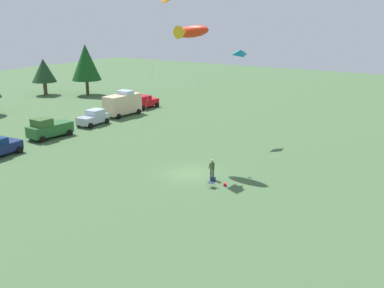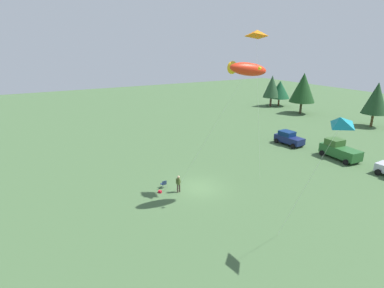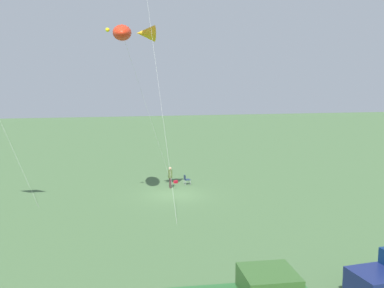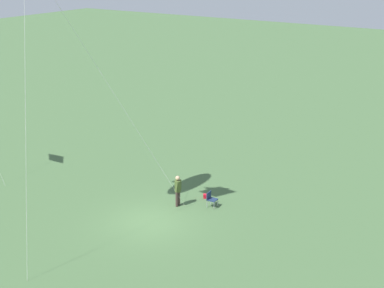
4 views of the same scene
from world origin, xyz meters
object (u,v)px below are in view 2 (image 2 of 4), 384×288
Objects in this scene: folding_chair at (164,184)px; kite_delta_orange at (257,34)px; truck_green_flatbed at (339,150)px; backpack_on_grass at (160,192)px; car_navy_hatch at (289,138)px; kite_large_fish at (245,69)px; person_kite_flyer at (179,183)px; kite_delta_teal at (339,122)px.

folding_chair is 0.05× the size of kite_delta_orange.
truck_green_flatbed is at bearing 93.80° from kite_delta_orange.
backpack_on_grass is 0.02× the size of kite_delta_orange.
car_navy_hatch is at bearing -82.81° from folding_chair.
kite_large_fish is (9.27, -16.13, 10.87)m from car_navy_hatch.
person_kite_flyer is at bearing 64.89° from backpack_on_grass.
kite_large_fish is at bearing -61.52° from kite_delta_orange.
kite_delta_orange reaches higher than kite_delta_teal.
truck_green_flatbed is 20.55m from kite_large_fish.
kite_delta_teal reaches higher than car_navy_hatch.
truck_green_flatbed reaches higher than folding_chair.
car_navy_hatch reaches higher than folding_chair.
car_navy_hatch is 26.33m from kite_delta_teal.
kite_large_fish is (3.63, 4.53, 10.80)m from person_kite_flyer.
car_navy_hatch is 0.44× the size of kite_delta_teal.
kite_delta_teal is (13.02, 4.13, 8.39)m from person_kite_flyer.
kite_delta_teal is at bearing -12.44° from kite_delta_orange.
backpack_on_grass is 17.61m from kite_delta_teal.
truck_green_flatbed reaches higher than person_kite_flyer.
kite_delta_teal is at bearing -164.57° from folding_chair.
person_kite_flyer is 16.03m from kite_delta_teal.
truck_green_flatbed is (3.10, 22.84, 0.61)m from folding_chair.
truck_green_flatbed is (7.21, 1.28, 0.15)m from car_navy_hatch.
folding_chair is 0.08× the size of kite_delta_teal.
folding_chair is 2.56× the size of backpack_on_grass.
person_kite_flyer is 15.28m from kite_delta_orange.
folding_chair is 23.05m from truck_green_flatbed.
kite_delta_teal is (11.45, -17.81, 8.31)m from truck_green_flatbed.
kite_delta_orange is (3.38, 8.08, 14.53)m from backpack_on_grass.
kite_delta_orange is at bearing -123.05° from folding_chair.
kite_delta_orange is at bearing 67.32° from backpack_on_grass.
kite_delta_teal is at bearing -2.46° from kite_large_fish.
backpack_on_grass is (-0.77, -1.65, -0.91)m from person_kite_flyer.
folding_chair is 1.13m from backpack_on_grass.
folding_chair is 0.16× the size of truck_green_flatbed.
person_kite_flyer is 22.00m from truck_green_flatbed.
backpack_on_grass is 0.07× the size of car_navy_hatch.
kite_delta_teal is at bearing 22.73° from backpack_on_grass.
kite_large_fish is at bearing -132.51° from person_kite_flyer.
kite_delta_teal is (9.39, -0.40, -2.41)m from kite_large_fish.
kite_large_fish is at bearing 54.55° from backpack_on_grass.
kite_delta_teal is at bearing 134.81° from car_navy_hatch.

